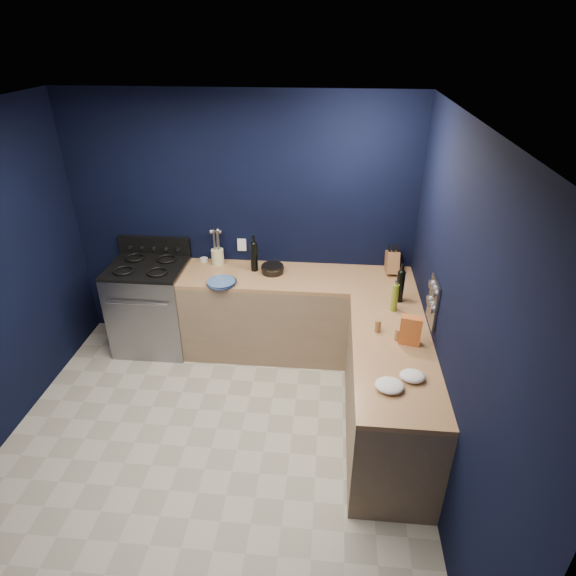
# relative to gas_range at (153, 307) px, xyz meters

# --- Properties ---
(floor) EXTENTS (3.50, 3.50, 0.02)m
(floor) POSITION_rel_gas_range_xyz_m (0.93, -1.42, -0.47)
(floor) COLOR #B2AE9C
(floor) RESTS_ON ground
(ceiling) EXTENTS (3.50, 3.50, 0.02)m
(ceiling) POSITION_rel_gas_range_xyz_m (0.93, -1.42, 2.15)
(ceiling) COLOR silver
(ceiling) RESTS_ON ground
(wall_back) EXTENTS (3.50, 0.02, 2.60)m
(wall_back) POSITION_rel_gas_range_xyz_m (0.93, 0.34, 0.84)
(wall_back) COLOR black
(wall_back) RESTS_ON ground
(wall_right) EXTENTS (0.02, 3.50, 2.60)m
(wall_right) POSITION_rel_gas_range_xyz_m (2.69, -1.42, 0.84)
(wall_right) COLOR black
(wall_right) RESTS_ON ground
(wall_front) EXTENTS (3.50, 0.02, 2.60)m
(wall_front) POSITION_rel_gas_range_xyz_m (0.93, -3.18, 0.84)
(wall_front) COLOR black
(wall_front) RESTS_ON ground
(cab_back) EXTENTS (2.30, 0.63, 0.86)m
(cab_back) POSITION_rel_gas_range_xyz_m (1.53, 0.02, -0.03)
(cab_back) COLOR #8B7055
(cab_back) RESTS_ON floor
(top_back) EXTENTS (2.30, 0.63, 0.04)m
(top_back) POSITION_rel_gas_range_xyz_m (1.53, 0.02, 0.42)
(top_back) COLOR brown
(top_back) RESTS_ON cab_back
(cab_right) EXTENTS (0.63, 1.67, 0.86)m
(cab_right) POSITION_rel_gas_range_xyz_m (2.37, -1.13, -0.03)
(cab_right) COLOR #8B7055
(cab_right) RESTS_ON floor
(top_right) EXTENTS (0.63, 1.67, 0.04)m
(top_right) POSITION_rel_gas_range_xyz_m (2.37, -1.13, 0.42)
(top_right) COLOR brown
(top_right) RESTS_ON cab_right
(gas_range) EXTENTS (0.76, 0.66, 0.92)m
(gas_range) POSITION_rel_gas_range_xyz_m (0.00, 0.00, 0.00)
(gas_range) COLOR gray
(gas_range) RESTS_ON floor
(oven_door) EXTENTS (0.59, 0.02, 0.42)m
(oven_door) POSITION_rel_gas_range_xyz_m (0.00, -0.32, -0.01)
(oven_door) COLOR black
(oven_door) RESTS_ON gas_range
(cooktop) EXTENTS (0.76, 0.66, 0.03)m
(cooktop) POSITION_rel_gas_range_xyz_m (0.00, 0.00, 0.48)
(cooktop) COLOR black
(cooktop) RESTS_ON gas_range
(backguard) EXTENTS (0.76, 0.06, 0.20)m
(backguard) POSITION_rel_gas_range_xyz_m (0.00, 0.30, 0.58)
(backguard) COLOR black
(backguard) RESTS_ON gas_range
(spice_panel) EXTENTS (0.02, 0.28, 0.38)m
(spice_panel) POSITION_rel_gas_range_xyz_m (2.67, -0.87, 0.72)
(spice_panel) COLOR gray
(spice_panel) RESTS_ON wall_right
(wall_outlet) EXTENTS (0.09, 0.02, 0.13)m
(wall_outlet) POSITION_rel_gas_range_xyz_m (0.93, 0.32, 0.62)
(wall_outlet) COLOR white
(wall_outlet) RESTS_ON wall_back
(plate_stack) EXTENTS (0.28, 0.28, 0.03)m
(plate_stack) POSITION_rel_gas_range_xyz_m (0.82, -0.22, 0.46)
(plate_stack) COLOR #2D6292
(plate_stack) RESTS_ON top_back
(ramekin) EXTENTS (0.11, 0.11, 0.03)m
(ramekin) POSITION_rel_gas_range_xyz_m (0.53, 0.27, 0.46)
(ramekin) COLOR white
(ramekin) RESTS_ON top_back
(utensil_crock) EXTENTS (0.14, 0.14, 0.16)m
(utensil_crock) POSITION_rel_gas_range_xyz_m (0.69, 0.22, 0.52)
(utensil_crock) COLOR beige
(utensil_crock) RESTS_ON top_back
(wine_bottle_back) EXTENTS (0.08, 0.08, 0.29)m
(wine_bottle_back) POSITION_rel_gas_range_xyz_m (1.09, 0.10, 0.59)
(wine_bottle_back) COLOR black
(wine_bottle_back) RESTS_ON top_back
(lemon_basket) EXTENTS (0.28, 0.28, 0.08)m
(lemon_basket) POSITION_rel_gas_range_xyz_m (1.28, 0.06, 0.48)
(lemon_basket) COLOR black
(lemon_basket) RESTS_ON top_back
(knife_block) EXTENTS (0.13, 0.26, 0.27)m
(knife_block) POSITION_rel_gas_range_xyz_m (2.47, 0.19, 0.55)
(knife_block) COLOR brown
(knife_block) RESTS_ON top_back
(wine_bottle_right) EXTENTS (0.09, 0.09, 0.29)m
(wine_bottle_right) POSITION_rel_gas_range_xyz_m (2.48, -0.39, 0.59)
(wine_bottle_right) COLOR black
(wine_bottle_right) RESTS_ON top_right
(oil_bottle) EXTENTS (0.07, 0.07, 0.25)m
(oil_bottle) POSITION_rel_gas_range_xyz_m (2.42, -0.55, 0.57)
(oil_bottle) COLOR olive
(oil_bottle) RESTS_ON top_right
(spice_jar_near) EXTENTS (0.05, 0.05, 0.10)m
(spice_jar_near) POSITION_rel_gas_range_xyz_m (2.25, -0.90, 0.49)
(spice_jar_near) COLOR olive
(spice_jar_near) RESTS_ON top_right
(spice_jar_far) EXTENTS (0.06, 0.06, 0.10)m
(spice_jar_far) POSITION_rel_gas_range_xyz_m (2.40, -1.01, 0.49)
(spice_jar_far) COLOR olive
(spice_jar_far) RESTS_ON top_right
(crouton_bag) EXTENTS (0.18, 0.11, 0.24)m
(crouton_bag) POSITION_rel_gas_range_xyz_m (2.49, -1.04, 0.56)
(crouton_bag) COLOR #C44620
(crouton_bag) RESTS_ON top_right
(towel_front) EXTENTS (0.19, 0.17, 0.06)m
(towel_front) POSITION_rel_gas_range_xyz_m (2.46, -1.49, 0.47)
(towel_front) COLOR white
(towel_front) RESTS_ON top_right
(towel_end) EXTENTS (0.23, 0.22, 0.06)m
(towel_end) POSITION_rel_gas_range_xyz_m (2.29, -1.60, 0.47)
(towel_end) COLOR white
(towel_end) RESTS_ON top_right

